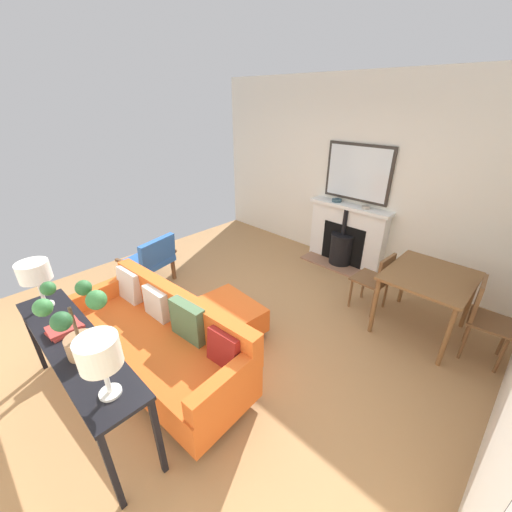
# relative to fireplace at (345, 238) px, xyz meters

# --- Properties ---
(ground_plane) EXTENTS (5.39, 5.36, 0.01)m
(ground_plane) POSITION_rel_fireplace_xyz_m (2.49, -0.16, -0.45)
(ground_plane) COLOR #A87A4C
(wall_left) EXTENTS (0.12, 5.36, 2.86)m
(wall_left) POSITION_rel_fireplace_xyz_m (-0.20, -0.16, 0.98)
(wall_left) COLOR silver
(wall_left) RESTS_ON ground
(fireplace) EXTENTS (0.53, 1.34, 1.01)m
(fireplace) POSITION_rel_fireplace_xyz_m (0.00, 0.00, 0.00)
(fireplace) COLOR #93664C
(fireplace) RESTS_ON ground
(mirror_over_mantel) EXTENTS (0.04, 1.05, 0.85)m
(mirror_over_mantel) POSITION_rel_fireplace_xyz_m (-0.12, 0.00, 1.04)
(mirror_over_mantel) COLOR #2D2823
(mantel_bowl_near) EXTENTS (0.16, 0.16, 0.04)m
(mantel_bowl_near) POSITION_rel_fireplace_xyz_m (-0.02, -0.25, 0.58)
(mantel_bowl_near) COLOR #334C56
(mantel_bowl_near) RESTS_ON fireplace
(mantel_bowl_far) EXTENTS (0.13, 0.13, 0.04)m
(mantel_bowl_far) POSITION_rel_fireplace_xyz_m (-0.02, 0.26, 0.58)
(mantel_bowl_far) COLOR #9E9384
(mantel_bowl_far) RESTS_ON fireplace
(sofa) EXTENTS (0.91, 2.13, 0.82)m
(sofa) POSITION_rel_fireplace_xyz_m (3.36, -0.09, -0.09)
(sofa) COLOR #B2B2B7
(sofa) RESTS_ON ground
(ottoman) EXTENTS (0.64, 0.80, 0.38)m
(ottoman) POSITION_rel_fireplace_xyz_m (2.53, -0.03, -0.21)
(ottoman) COLOR #B2B2B7
(ottoman) RESTS_ON ground
(armchair_accent) EXTENTS (0.78, 0.70, 0.76)m
(armchair_accent) POSITION_rel_fireplace_xyz_m (2.58, -1.66, -0.01)
(armchair_accent) COLOR brown
(armchair_accent) RESTS_ON ground
(console_table) EXTENTS (0.39, 1.84, 0.80)m
(console_table) POSITION_rel_fireplace_xyz_m (4.07, -0.09, 0.26)
(console_table) COLOR black
(console_table) RESTS_ON ground
(table_lamp_near_end) EXTENTS (0.26, 0.26, 0.45)m
(table_lamp_near_end) POSITION_rel_fireplace_xyz_m (4.07, -0.78, 0.70)
(table_lamp_near_end) COLOR beige
(table_lamp_near_end) RESTS_ON console_table
(table_lamp_far_end) EXTENTS (0.25, 0.25, 0.45)m
(table_lamp_far_end) POSITION_rel_fireplace_xyz_m (4.07, 0.60, 0.69)
(table_lamp_far_end) COLOR white
(table_lamp_far_end) RESTS_ON console_table
(potted_plant) EXTENTS (0.42, 0.46, 0.56)m
(potted_plant) POSITION_rel_fireplace_xyz_m (4.05, 0.12, 0.65)
(potted_plant) COLOR #99704C
(potted_plant) RESTS_ON console_table
(book_stack) EXTENTS (0.27, 0.21, 0.05)m
(book_stack) POSITION_rel_fireplace_xyz_m (4.07, -0.28, 0.37)
(book_stack) COLOR #B23833
(book_stack) RESTS_ON console_table
(dining_table) EXTENTS (0.96, 0.86, 0.76)m
(dining_table) POSITION_rel_fireplace_xyz_m (0.92, 1.55, 0.21)
(dining_table) COLOR brown
(dining_table) RESTS_ON ground
(dining_chair_near_fireplace) EXTENTS (0.42, 0.42, 0.80)m
(dining_chair_near_fireplace) POSITION_rel_fireplace_xyz_m (0.92, 0.98, 0.04)
(dining_chair_near_fireplace) COLOR brown
(dining_chair_near_fireplace) RESTS_ON ground
(dining_chair_by_back_wall) EXTENTS (0.44, 0.44, 0.88)m
(dining_chair_by_back_wall) POSITION_rel_fireplace_xyz_m (0.93, 2.12, 0.08)
(dining_chair_by_back_wall) COLOR brown
(dining_chair_by_back_wall) RESTS_ON ground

